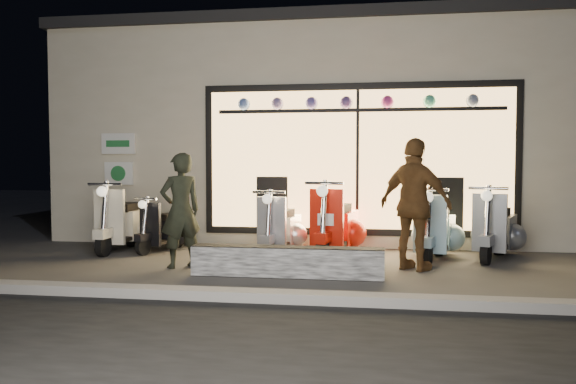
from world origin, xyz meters
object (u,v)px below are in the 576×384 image
object	(u,v)px
scooter_silver	(281,229)
man	(180,210)
scooter_red	(337,226)
woman	(415,204)
graffiti_barrier	(287,262)

from	to	relation	value
scooter_silver	man	xyz separation A→B (m)	(-1.22, -1.42, 0.41)
scooter_silver	scooter_red	distance (m)	0.91
scooter_silver	scooter_red	bearing A→B (deg)	9.78
scooter_red	woman	distance (m)	1.71
graffiti_barrier	scooter_red	bearing A→B (deg)	74.29
scooter_red	woman	bearing A→B (deg)	-34.58
scooter_red	woman	xyz separation A→B (m)	(1.16, -1.18, 0.45)
scooter_silver	man	size ratio (longest dim) A/B	0.88
graffiti_barrier	scooter_silver	distance (m)	1.90
graffiti_barrier	scooter_red	distance (m)	1.98
graffiti_barrier	scooter_silver	world-z (taller)	scooter_silver
graffiti_barrier	woman	distance (m)	1.97
scooter_silver	scooter_red	size ratio (longest dim) A/B	0.88
scooter_silver	scooter_red	xyz separation A→B (m)	(0.91, 0.04, 0.06)
scooter_silver	man	world-z (taller)	man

